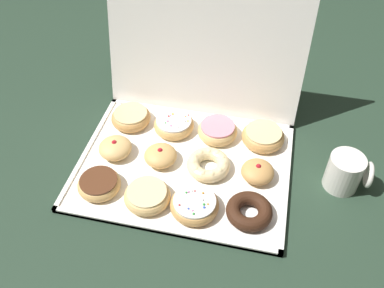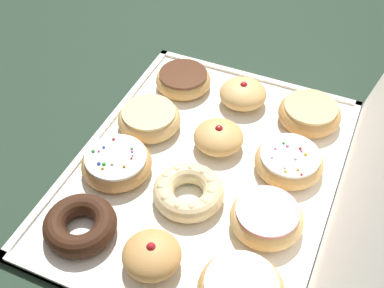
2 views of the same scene
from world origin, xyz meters
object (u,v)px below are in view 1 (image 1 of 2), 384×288
object	(u,v)px
sprinkle_donut_2	(195,205)
pink_frosted_donut_10	(218,130)
glazed_ring_donut_1	(147,196)
jelly_filled_donut_4	(115,147)
chocolate_frosted_donut_0	(99,184)
sprinkle_donut_9	(174,124)
coffee_mug	(346,172)
glazed_ring_donut_11	(263,136)
jelly_filled_donut_5	(161,155)
donut_box	(184,166)
chocolate_cake_ring_donut_3	(249,211)
jelly_filled_donut_7	(257,173)
cruller_donut_6	(208,165)
glazed_ring_donut_8	(131,117)

from	to	relation	value
sprinkle_donut_2	pink_frosted_donut_10	bearing A→B (deg)	88.20
glazed_ring_donut_1	jelly_filled_donut_4	distance (m)	0.19
chocolate_frosted_donut_0	pink_frosted_donut_10	world-z (taller)	pink_frosted_donut_10
chocolate_frosted_donut_0	sprinkle_donut_9	distance (m)	0.28
chocolate_frosted_donut_0	coffee_mug	xyz separation A→B (m)	(0.60, 0.15, 0.02)
jelly_filled_donut_4	glazed_ring_donut_11	bearing A→B (deg)	19.00
jelly_filled_donut_5	sprinkle_donut_9	distance (m)	0.13
glazed_ring_donut_11	donut_box	bearing A→B (deg)	-145.57
chocolate_frosted_donut_0	sprinkle_donut_2	xyz separation A→B (m)	(0.25, -0.01, 0.00)
glazed_ring_donut_1	coffee_mug	size ratio (longest dim) A/B	1.07
jelly_filled_donut_4	sprinkle_donut_9	xyz separation A→B (m)	(0.13, 0.13, -0.00)
sprinkle_donut_9	glazed_ring_donut_11	size ratio (longest dim) A/B	0.97
chocolate_cake_ring_donut_3	jelly_filled_donut_7	world-z (taller)	jelly_filled_donut_7
coffee_mug	donut_box	bearing A→B (deg)	-175.66
cruller_donut_6	glazed_ring_donut_8	bearing A→B (deg)	152.74
jelly_filled_donut_4	jelly_filled_donut_7	distance (m)	0.38
sprinkle_donut_2	sprinkle_donut_9	world-z (taller)	same
donut_box	glazed_ring_donut_8	world-z (taller)	glazed_ring_donut_8
donut_box	glazed_ring_donut_8	bearing A→B (deg)	145.50
glazed_ring_donut_11	chocolate_cake_ring_donut_3	bearing A→B (deg)	-91.32
sprinkle_donut_2	glazed_ring_donut_11	xyz separation A→B (m)	(0.14, 0.27, 0.00)
glazed_ring_donut_1	jelly_filled_donut_4	bearing A→B (deg)	134.07
jelly_filled_donut_4	sprinkle_donut_9	size ratio (longest dim) A/B	0.77
sprinkle_donut_2	sprinkle_donut_9	xyz separation A→B (m)	(-0.12, 0.26, 0.00)
chocolate_frosted_donut_0	glazed_ring_donut_1	xyz separation A→B (m)	(0.13, -0.01, 0.00)
glazed_ring_donut_1	glazed_ring_donut_11	xyz separation A→B (m)	(0.25, 0.27, 0.00)
chocolate_cake_ring_donut_3	jelly_filled_donut_5	size ratio (longest dim) A/B	1.28
cruller_donut_6	coffee_mug	distance (m)	0.34
jelly_filled_donut_7	glazed_ring_donut_11	xyz separation A→B (m)	(0.00, 0.14, -0.00)
jelly_filled_donut_4	jelly_filled_donut_5	size ratio (longest dim) A/B	1.02
glazed_ring_donut_8	sprinkle_donut_9	size ratio (longest dim) A/B	0.99
glazed_ring_donut_8	chocolate_cake_ring_donut_3	bearing A→B (deg)	-33.79
jelly_filled_donut_5	coffee_mug	size ratio (longest dim) A/B	0.81
chocolate_cake_ring_donut_3	jelly_filled_donut_5	xyz separation A→B (m)	(-0.25, 0.13, 0.00)
donut_box	glazed_ring_donut_11	bearing A→B (deg)	34.43
cruller_donut_6	jelly_filled_donut_7	distance (m)	0.13
jelly_filled_donut_5	coffee_mug	world-z (taller)	coffee_mug
glazed_ring_donut_1	pink_frosted_donut_10	world-z (taller)	pink_frosted_donut_10
coffee_mug	glazed_ring_donut_1	bearing A→B (deg)	-160.63
jelly_filled_donut_5	glazed_ring_donut_1	bearing A→B (deg)	-88.40
glazed_ring_donut_11	coffee_mug	bearing A→B (deg)	-25.63
jelly_filled_donut_7	coffee_mug	world-z (taller)	coffee_mug
glazed_ring_donut_1	glazed_ring_donut_8	world-z (taller)	same
glazed_ring_donut_1	chocolate_frosted_donut_0	bearing A→B (deg)	175.60
cruller_donut_6	glazed_ring_donut_11	bearing A→B (deg)	46.62
chocolate_cake_ring_donut_3	cruller_donut_6	xyz separation A→B (m)	(-0.12, 0.12, 0.00)
cruller_donut_6	sprinkle_donut_9	bearing A→B (deg)	134.08
donut_box	glazed_ring_donut_1	size ratio (longest dim) A/B	4.84
glazed_ring_donut_1	chocolate_cake_ring_donut_3	distance (m)	0.25
glazed_ring_donut_1	cruller_donut_6	xyz separation A→B (m)	(0.13, 0.13, -0.00)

